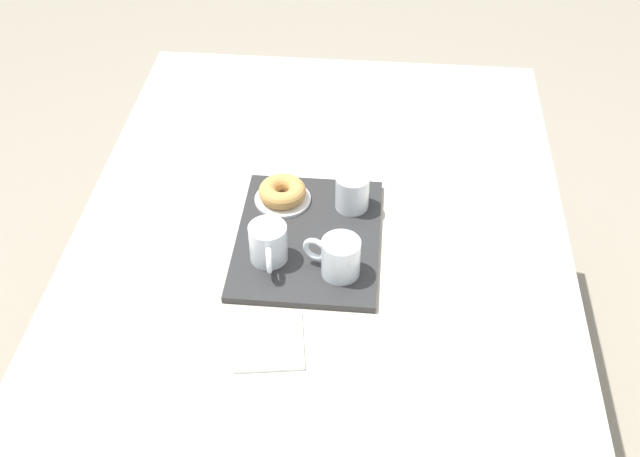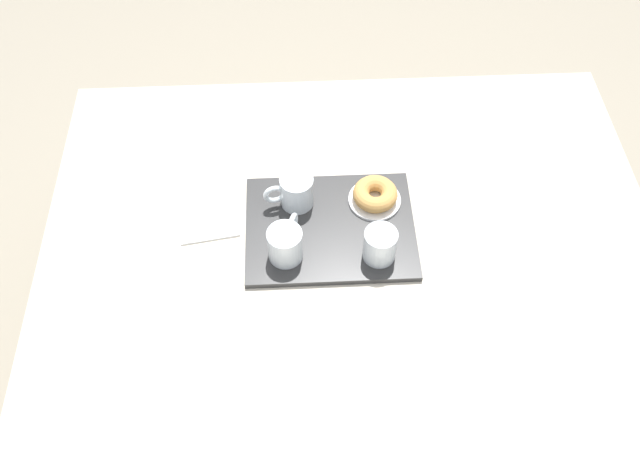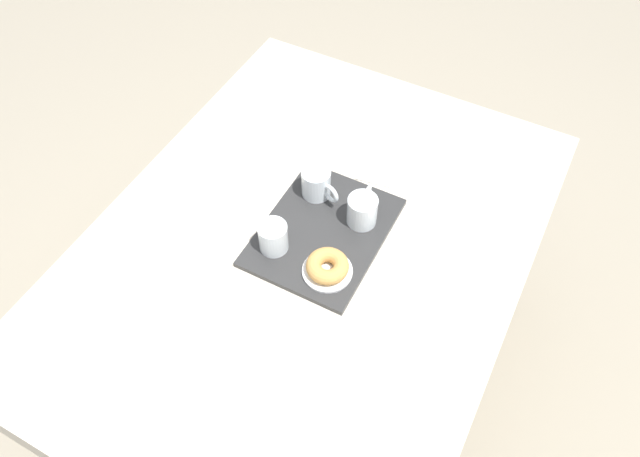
{
  "view_description": "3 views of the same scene",
  "coord_description": "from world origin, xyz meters",
  "px_view_note": "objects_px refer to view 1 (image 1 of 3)",
  "views": [
    {
      "loc": [
        1.3,
        0.11,
        1.92
      ],
      "look_at": [
        0.04,
        0.0,
        0.78
      ],
      "focal_mm": 44.34,
      "sensor_mm": 36.0,
      "label": 1
    },
    {
      "loc": [
        0.12,
        0.89,
        2.03
      ],
      "look_at": [
        0.07,
        -0.01,
        0.77
      ],
      "focal_mm": 37.23,
      "sensor_mm": 36.0,
      "label": 2
    },
    {
      "loc": [
        -0.81,
        -0.47,
        2.04
      ],
      "look_at": [
        0.04,
        -0.02,
        0.78
      ],
      "focal_mm": 34.18,
      "sensor_mm": 36.0,
      "label": 3
    }
  ],
  "objects_px": {
    "serving_tray": "(308,238)",
    "paper_napkin": "(269,342)",
    "tea_mug_left": "(268,244)",
    "sugar_donut_left": "(282,191)",
    "dining_table": "(321,252)",
    "donut_plate_left": "(283,199)",
    "water_glass_near": "(352,193)",
    "tea_mug_right": "(340,258)"
  },
  "relations": [
    {
      "from": "serving_tray",
      "to": "paper_napkin",
      "type": "distance_m",
      "value": 0.3
    },
    {
      "from": "tea_mug_left",
      "to": "sugar_donut_left",
      "type": "height_order",
      "value": "tea_mug_left"
    },
    {
      "from": "sugar_donut_left",
      "to": "paper_napkin",
      "type": "relative_size",
      "value": 0.77
    },
    {
      "from": "dining_table",
      "to": "serving_tray",
      "type": "relative_size",
      "value": 3.66
    },
    {
      "from": "sugar_donut_left",
      "to": "donut_plate_left",
      "type": "bearing_deg",
      "value": 180.0
    },
    {
      "from": "water_glass_near",
      "to": "sugar_donut_left",
      "type": "bearing_deg",
      "value": -91.96
    },
    {
      "from": "dining_table",
      "to": "paper_napkin",
      "type": "relative_size",
      "value": 10.43
    },
    {
      "from": "tea_mug_left",
      "to": "donut_plate_left",
      "type": "bearing_deg",
      "value": 178.5
    },
    {
      "from": "donut_plate_left",
      "to": "paper_napkin",
      "type": "relative_size",
      "value": 0.91
    },
    {
      "from": "tea_mug_right",
      "to": "paper_napkin",
      "type": "xyz_separation_m",
      "value": [
        0.19,
        -0.12,
        -0.05
      ]
    },
    {
      "from": "tea_mug_left",
      "to": "paper_napkin",
      "type": "bearing_deg",
      "value": 7.58
    },
    {
      "from": "serving_tray",
      "to": "paper_napkin",
      "type": "height_order",
      "value": "serving_tray"
    },
    {
      "from": "tea_mug_right",
      "to": "dining_table",
      "type": "bearing_deg",
      "value": -161.7
    },
    {
      "from": "dining_table",
      "to": "sugar_donut_left",
      "type": "relative_size",
      "value": 13.55
    },
    {
      "from": "donut_plate_left",
      "to": "tea_mug_right",
      "type": "bearing_deg",
      "value": 33.76
    },
    {
      "from": "tea_mug_left",
      "to": "paper_napkin",
      "type": "height_order",
      "value": "tea_mug_left"
    },
    {
      "from": "tea_mug_right",
      "to": "sugar_donut_left",
      "type": "xyz_separation_m",
      "value": [
        -0.22,
        -0.15,
        -0.01
      ]
    },
    {
      "from": "serving_tray",
      "to": "dining_table",
      "type": "bearing_deg",
      "value": 154.13
    },
    {
      "from": "donut_plate_left",
      "to": "paper_napkin",
      "type": "bearing_deg",
      "value": 3.34
    },
    {
      "from": "tea_mug_left",
      "to": "tea_mug_right",
      "type": "bearing_deg",
      "value": 79.65
    },
    {
      "from": "serving_tray",
      "to": "sugar_donut_left",
      "type": "distance_m",
      "value": 0.14
    },
    {
      "from": "water_glass_near",
      "to": "paper_napkin",
      "type": "bearing_deg",
      "value": -18.57
    },
    {
      "from": "tea_mug_left",
      "to": "water_glass_near",
      "type": "relative_size",
      "value": 1.47
    },
    {
      "from": "serving_tray",
      "to": "tea_mug_right",
      "type": "distance_m",
      "value": 0.14
    },
    {
      "from": "serving_tray",
      "to": "tea_mug_left",
      "type": "xyz_separation_m",
      "value": [
        0.08,
        -0.07,
        0.05
      ]
    },
    {
      "from": "serving_tray",
      "to": "paper_napkin",
      "type": "relative_size",
      "value": 2.85
    },
    {
      "from": "serving_tray",
      "to": "tea_mug_right",
      "type": "height_order",
      "value": "tea_mug_right"
    },
    {
      "from": "tea_mug_left",
      "to": "dining_table",
      "type": "bearing_deg",
      "value": 142.35
    },
    {
      "from": "dining_table",
      "to": "tea_mug_left",
      "type": "relative_size",
      "value": 12.06
    },
    {
      "from": "donut_plate_left",
      "to": "dining_table",
      "type": "bearing_deg",
      "value": 56.62
    },
    {
      "from": "tea_mug_left",
      "to": "water_glass_near",
      "type": "xyz_separation_m",
      "value": [
        -0.18,
        0.16,
        -0.0
      ]
    },
    {
      "from": "dining_table",
      "to": "sugar_donut_left",
      "type": "bearing_deg",
      "value": -123.38
    },
    {
      "from": "tea_mug_right",
      "to": "tea_mug_left",
      "type": "bearing_deg",
      "value": -100.35
    },
    {
      "from": "tea_mug_right",
      "to": "donut_plate_left",
      "type": "relative_size",
      "value": 0.93
    },
    {
      "from": "tea_mug_right",
      "to": "serving_tray",
      "type": "bearing_deg",
      "value": -144.32
    },
    {
      "from": "water_glass_near",
      "to": "paper_napkin",
      "type": "relative_size",
      "value": 0.59
    },
    {
      "from": "tea_mug_right",
      "to": "paper_napkin",
      "type": "relative_size",
      "value": 0.85
    },
    {
      "from": "tea_mug_left",
      "to": "water_glass_near",
      "type": "distance_m",
      "value": 0.25
    },
    {
      "from": "dining_table",
      "to": "serving_tray",
      "type": "height_order",
      "value": "serving_tray"
    },
    {
      "from": "dining_table",
      "to": "tea_mug_left",
      "type": "distance_m",
      "value": 0.21
    },
    {
      "from": "tea_mug_right",
      "to": "water_glass_near",
      "type": "xyz_separation_m",
      "value": [
        -0.21,
        0.01,
        -0.0
      ]
    },
    {
      "from": "dining_table",
      "to": "paper_napkin",
      "type": "height_order",
      "value": "paper_napkin"
    }
  ]
}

